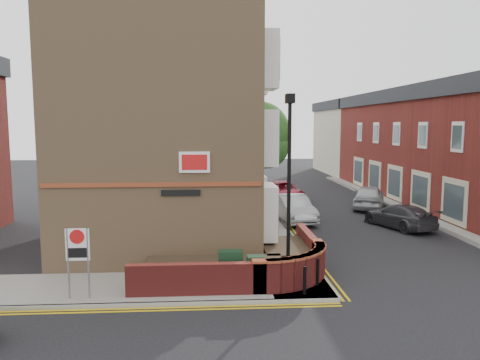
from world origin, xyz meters
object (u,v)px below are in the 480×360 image
lamppost (289,190)px  silver_car_near (293,208)px  zone_sign (78,250)px  utility_cabinet_large (231,268)px

lamppost → silver_car_near: lamppost is taller
zone_sign → lamppost: bearing=6.1°
lamppost → zone_sign: size_ratio=2.86×
utility_cabinet_large → zone_sign: bearing=-170.3°
utility_cabinet_large → lamppost: bearing=-3.0°
zone_sign → silver_car_near: (8.75, 11.61, -0.91)m
lamppost → utility_cabinet_large: (-1.90, 0.10, -2.62)m
silver_car_near → lamppost: bearing=-108.5°
utility_cabinet_large → silver_car_near: size_ratio=0.27×
silver_car_near → utility_cabinet_large: bearing=-117.9°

